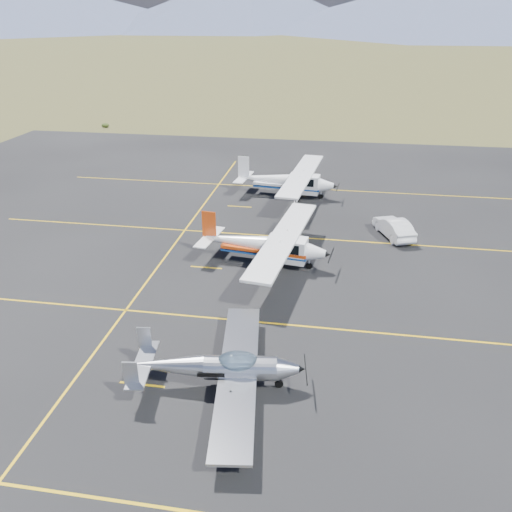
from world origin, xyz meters
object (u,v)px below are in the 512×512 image
(aircraft_cessna, at_px, (265,243))
(sedan, at_px, (394,227))
(aircraft_low_wing, at_px, (221,367))
(aircraft_plain, at_px, (287,180))

(aircraft_cessna, relative_size, sedan, 2.94)
(aircraft_cessna, distance_m, sedan, 10.07)
(aircraft_low_wing, relative_size, sedan, 2.37)
(aircraft_low_wing, bearing_deg, sedan, 56.41)
(aircraft_cessna, relative_size, aircraft_plain, 0.96)
(sedan, bearing_deg, aircraft_cessna, 12.71)
(aircraft_low_wing, xyz_separation_m, aircraft_cessna, (0.15, 11.78, 0.35))
(aircraft_low_wing, height_order, aircraft_cessna, aircraft_cessna)
(sedan, bearing_deg, aircraft_plain, -62.86)
(aircraft_cessna, bearing_deg, aircraft_plain, 97.74)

